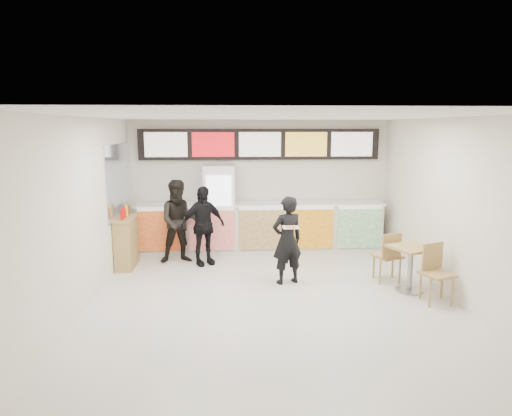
{
  "coord_description": "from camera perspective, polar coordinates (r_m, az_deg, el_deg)",
  "views": [
    {
      "loc": [
        -0.71,
        -7.08,
        2.84
      ],
      "look_at": [
        -0.22,
        1.2,
        1.36
      ],
      "focal_mm": 32.0,
      "sensor_mm": 36.0,
      "label": 1
    }
  ],
  "objects": [
    {
      "name": "service_counter",
      "position": [
        10.44,
        0.58,
        -2.45
      ],
      "size": [
        5.56,
        0.77,
        1.14
      ],
      "color": "silver",
      "rests_on": "floor"
    },
    {
      "name": "ceiling",
      "position": [
        7.11,
        2.36,
        11.38
      ],
      "size": [
        7.0,
        7.0,
        0.0
      ],
      "primitive_type": "plane",
      "rotation": [
        3.14,
        0.0,
        0.0
      ],
      "color": "white",
      "rests_on": "wall_back"
    },
    {
      "name": "floor",
      "position": [
        7.66,
        2.2,
        -11.68
      ],
      "size": [
        7.0,
        7.0,
        0.0
      ],
      "primitive_type": "plane",
      "color": "beige",
      "rests_on": "ground"
    },
    {
      "name": "menu_board",
      "position": [
        10.52,
        0.47,
        7.97
      ],
      "size": [
        5.5,
        0.14,
        0.7
      ],
      "color": "black",
      "rests_on": "wall_back"
    },
    {
      "name": "wall_left",
      "position": [
        7.56,
        -20.99,
        -0.79
      ],
      "size": [
        0.0,
        7.0,
        7.0
      ],
      "primitive_type": "plane",
      "rotation": [
        1.57,
        0.0,
        1.57
      ],
      "color": "silver",
      "rests_on": "floor"
    },
    {
      "name": "drinks_fridge",
      "position": [
        10.35,
        -4.6,
        -0.17
      ],
      "size": [
        0.7,
        0.67,
        2.0
      ],
      "color": "white",
      "rests_on": "floor"
    },
    {
      "name": "pizza_slice",
      "position": [
        7.81,
        4.37,
        -2.37
      ],
      "size": [
        0.36,
        0.36,
        0.02
      ],
      "color": "beige",
      "rests_on": "customer_main"
    },
    {
      "name": "customer_main",
      "position": [
        8.32,
        3.92,
        -4.03
      ],
      "size": [
        0.69,
        0.57,
        1.62
      ],
      "primitive_type": "imported",
      "rotation": [
        0.0,
        0.0,
        3.5
      ],
      "color": "black",
      "rests_on": "floor"
    },
    {
      "name": "cafe_table",
      "position": [
        8.4,
        18.77,
        -6.22
      ],
      "size": [
        1.03,
        1.69,
        0.96
      ],
      "rotation": [
        0.0,
        0.0,
        0.38
      ],
      "color": "tan",
      "rests_on": "floor"
    },
    {
      "name": "customer_mid",
      "position": [
        9.5,
        -6.68,
        -2.21
      ],
      "size": [
        1.05,
        0.8,
        1.65
      ],
      "primitive_type": "imported",
      "rotation": [
        0.0,
        0.0,
        0.47
      ],
      "color": "black",
      "rests_on": "floor"
    },
    {
      "name": "customer_left",
      "position": [
        9.73,
        -9.54,
        -1.67
      ],
      "size": [
        0.96,
        0.81,
        1.76
      ],
      "primitive_type": "imported",
      "rotation": [
        0.0,
        0.0,
        0.18
      ],
      "color": "black",
      "rests_on": "floor"
    },
    {
      "name": "mirror_panel",
      "position": [
        9.86,
        -16.78,
        3.32
      ],
      "size": [
        0.01,
        2.0,
        1.5
      ],
      "primitive_type": "cube",
      "color": "#B2B7BF",
      "rests_on": "wall_left"
    },
    {
      "name": "wall_right",
      "position": [
        8.1,
        23.91,
        -0.3
      ],
      "size": [
        0.0,
        7.0,
        7.0
      ],
      "primitive_type": "plane",
      "rotation": [
        1.57,
        0.0,
        -1.57
      ],
      "color": "silver",
      "rests_on": "floor"
    },
    {
      "name": "wall_back",
      "position": [
        10.68,
        0.44,
        2.89
      ],
      "size": [
        6.0,
        0.0,
        6.0
      ],
      "primitive_type": "plane",
      "rotation": [
        1.57,
        0.0,
        0.0
      ],
      "color": "silver",
      "rests_on": "floor"
    },
    {
      "name": "condiment_ledge",
      "position": [
        9.71,
        -15.89,
        -4.06
      ],
      "size": [
        0.37,
        0.93,
        1.23
      ],
      "color": "tan",
      "rests_on": "floor"
    }
  ]
}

